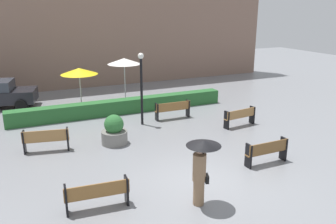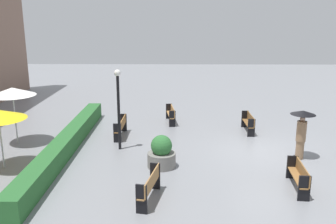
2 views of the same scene
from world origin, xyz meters
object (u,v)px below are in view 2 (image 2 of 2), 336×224
(planter_pot, at_px, (162,153))
(patio_umbrella_white, at_px, (12,92))
(bench_near_left, at_px, (299,175))
(bench_near_right, at_px, (249,122))
(bench_far_right, at_px, (171,113))
(lamp_post, at_px, (118,101))
(pedestrian_with_umbrella, at_px, (302,128))
(bench_back_row, at_px, (121,126))
(bench_far_left, at_px, (150,184))

(planter_pot, xyz_separation_m, patio_umbrella_white, (2.57, 6.61, 1.85))
(bench_near_left, height_order, bench_near_right, bench_near_right)
(bench_near_right, xyz_separation_m, bench_far_right, (1.59, 3.86, -0.01))
(bench_near_left, height_order, lamp_post, lamp_post)
(pedestrian_with_umbrella, distance_m, lamp_post, 7.53)
(bench_back_row, relative_size, bench_near_right, 1.09)
(bench_back_row, distance_m, lamp_post, 2.38)
(bench_near_right, bearing_deg, bench_near_left, -176.25)
(bench_near_left, bearing_deg, bench_near_right, 3.75)
(bench_far_left, bearing_deg, patio_umbrella_white, 50.40)
(bench_back_row, height_order, lamp_post, lamp_post)
(bench_near_right, distance_m, bench_far_right, 4.18)
(bench_near_left, distance_m, patio_umbrella_white, 12.18)
(bench_far_right, bearing_deg, bench_far_left, 176.08)
(bench_near_left, distance_m, pedestrian_with_umbrella, 3.02)
(bench_near_left, distance_m, lamp_post, 7.65)
(lamp_post, height_order, patio_umbrella_white, lamp_post)
(bench_near_right, relative_size, bench_far_right, 0.97)
(bench_back_row, height_order, planter_pot, planter_pot)
(bench_back_row, xyz_separation_m, lamp_post, (-1.73, -0.18, 1.62))
(bench_near_right, bearing_deg, patio_umbrella_white, 100.02)
(bench_far_left, distance_m, pedestrian_with_umbrella, 6.90)
(bench_far_right, height_order, planter_pot, planter_pot)
(bench_back_row, height_order, bench_far_left, bench_far_left)
(lamp_post, bearing_deg, bench_back_row, 5.82)
(patio_umbrella_white, bearing_deg, lamp_post, -97.87)
(bench_back_row, bearing_deg, lamp_post, -174.18)
(bench_far_right, bearing_deg, lamp_post, 152.14)
(bench_near_left, xyz_separation_m, bench_far_left, (-0.87, 4.87, 0.05))
(bench_near_right, xyz_separation_m, bench_far_left, (-7.15, 4.46, 0.02))
(bench_far_right, bearing_deg, pedestrian_with_umbrella, -134.40)
(bench_near_left, distance_m, bench_far_right, 8.96)
(planter_pot, relative_size, lamp_post, 0.36)
(bench_near_right, relative_size, pedestrian_with_umbrella, 0.86)
(pedestrian_with_umbrella, xyz_separation_m, planter_pot, (-0.96, 5.55, -0.76))
(bench_back_row, distance_m, planter_pot, 4.17)
(lamp_post, xyz_separation_m, patio_umbrella_white, (0.65, 4.74, 0.23))
(bench_near_right, height_order, planter_pot, planter_pot)
(lamp_post, bearing_deg, bench_near_left, -119.86)
(pedestrian_with_umbrella, bearing_deg, lamp_post, 82.64)
(bench_back_row, xyz_separation_m, bench_near_right, (0.84, -6.24, -0.01))
(bench_far_left, bearing_deg, bench_far_right, -3.92)
(bench_far_right, bearing_deg, bench_near_left, -151.48)
(bench_near_right, distance_m, bench_far_left, 8.43)
(bench_back_row, relative_size, bench_far_right, 1.06)
(lamp_post, bearing_deg, planter_pot, -135.71)
(bench_far_right, relative_size, planter_pot, 1.40)
(planter_pot, bearing_deg, bench_far_left, 174.23)
(bench_near_right, xyz_separation_m, lamp_post, (-2.56, 6.06, 1.64))
(bench_back_row, bearing_deg, bench_near_right, -82.35)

